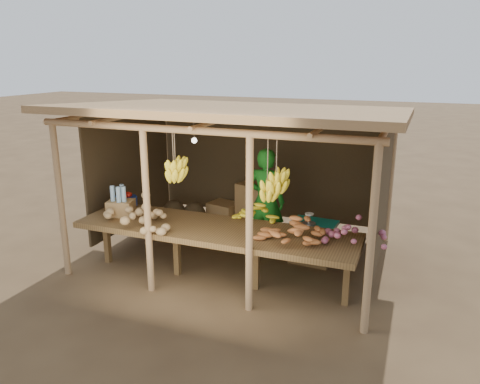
% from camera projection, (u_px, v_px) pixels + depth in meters
% --- Properties ---
extents(ground, '(60.00, 60.00, 0.00)m').
position_uv_depth(ground, '(240.00, 255.00, 7.42)').
color(ground, brown).
rests_on(ground, ground).
extents(stall_structure, '(4.70, 3.50, 2.43)m').
position_uv_depth(stall_structure, '(243.00, 136.00, 6.88)').
color(stall_structure, '#A47D55').
rests_on(stall_structure, ground).
extents(counter, '(3.90, 1.05, 0.80)m').
position_uv_depth(counter, '(215.00, 232.00, 6.37)').
color(counter, brown).
rests_on(counter, ground).
extents(potato_heap, '(1.31, 1.09, 0.37)m').
position_uv_depth(potato_heap, '(135.00, 212.00, 6.40)').
color(potato_heap, '#A28053').
rests_on(potato_heap, counter).
extents(sweet_potato_heap, '(1.02, 0.84, 0.35)m').
position_uv_depth(sweet_potato_heap, '(294.00, 229.00, 5.78)').
color(sweet_potato_heap, '#B5642E').
rests_on(sweet_potato_heap, counter).
extents(onion_heap, '(0.85, 0.51, 0.36)m').
position_uv_depth(onion_heap, '(359.00, 231.00, 5.72)').
color(onion_heap, '#BB5B75').
rests_on(onion_heap, counter).
extents(banana_pile, '(0.58, 0.40, 0.34)m').
position_uv_depth(banana_pile, '(254.00, 209.00, 6.57)').
color(banana_pile, yellow).
rests_on(banana_pile, counter).
extents(tomato_basin, '(0.38, 0.38, 0.20)m').
position_uv_depth(tomato_basin, '(125.00, 200.00, 7.29)').
color(tomato_basin, navy).
rests_on(tomato_basin, counter).
extents(bottle_box, '(0.42, 0.36, 0.45)m').
position_uv_depth(bottle_box, '(121.00, 204.00, 6.80)').
color(bottle_box, '#9F7747').
rests_on(bottle_box, counter).
extents(vendor, '(0.63, 0.43, 1.70)m').
position_uv_depth(vendor, '(266.00, 201.00, 7.36)').
color(vendor, '#1A761D').
rests_on(vendor, ground).
extents(tarp_crate, '(0.71, 0.63, 0.80)m').
position_uv_depth(tarp_crate, '(312.00, 241.00, 7.15)').
color(tarp_crate, brown).
rests_on(tarp_crate, ground).
extents(carton_stack, '(1.19, 0.54, 0.84)m').
position_uv_depth(carton_stack, '(243.00, 209.00, 8.53)').
color(carton_stack, '#9F7747').
rests_on(carton_stack, ground).
extents(burlap_sacks, '(0.87, 0.45, 0.61)m').
position_uv_depth(burlap_sacks, '(184.00, 214.00, 8.55)').
color(burlap_sacks, '#453520').
rests_on(burlap_sacks, ground).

